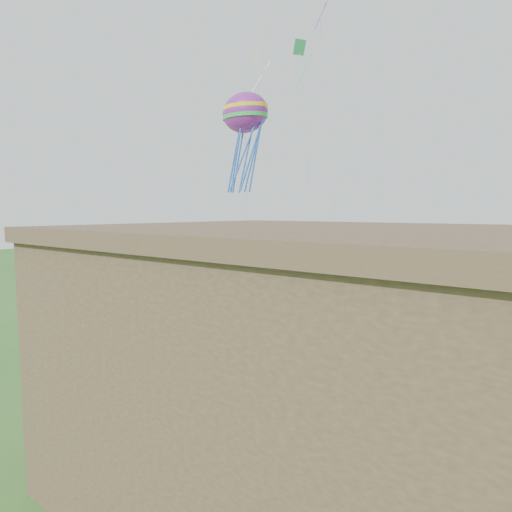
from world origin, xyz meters
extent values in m
plane|color=#275F20|center=(0.00, 0.00, 0.00)|extent=(160.00, 160.00, 0.00)
cube|color=tan|center=(0.00, 22.00, 0.00)|extent=(72.00, 20.00, 0.02)
cube|color=slate|center=(0.00, 66.00, 0.00)|extent=(160.00, 68.00, 0.02)
cube|color=#51392B|center=(13.00, -1.00, 3.50)|extent=(15.00, 10.00, 7.00)
cube|color=brown|center=(13.00, 5.00, 0.25)|extent=(15.00, 2.00, 0.50)
camera|label=1|loc=(17.86, -11.28, 7.82)|focal=32.00mm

